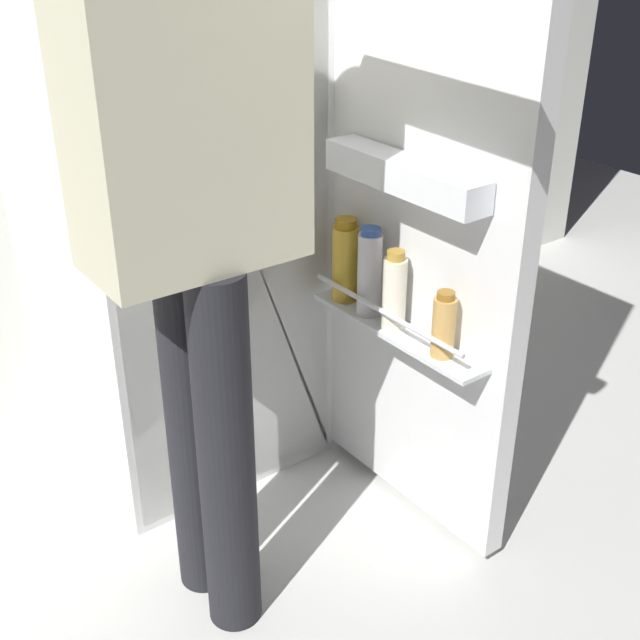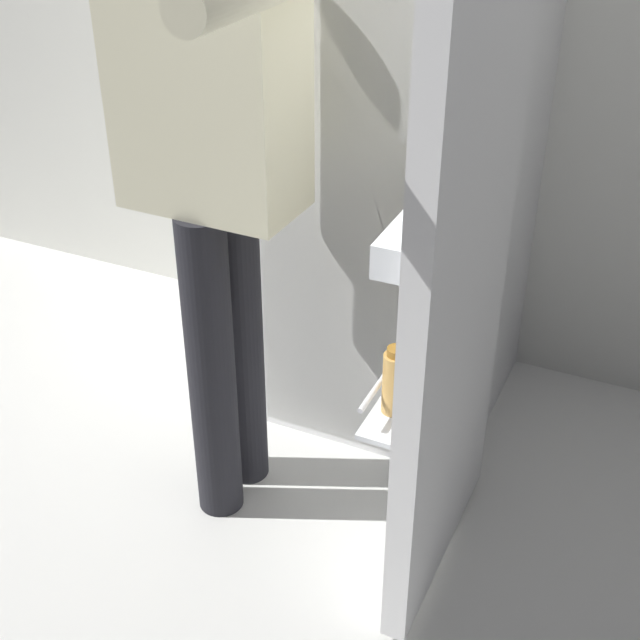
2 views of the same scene
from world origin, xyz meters
TOP-DOWN VIEW (x-y plane):
  - ground_plane at (0.00, 0.00)m, footprint 6.61×6.61m
  - refrigerator at (0.03, 0.52)m, footprint 0.69×1.26m
  - person at (-0.23, -0.04)m, footprint 0.53×0.73m

SIDE VIEW (x-z plane):
  - ground_plane at x=0.00m, z-range 0.00..0.00m
  - refrigerator at x=0.03m, z-range 0.00..1.78m
  - person at x=-0.23m, z-range 0.17..1.89m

